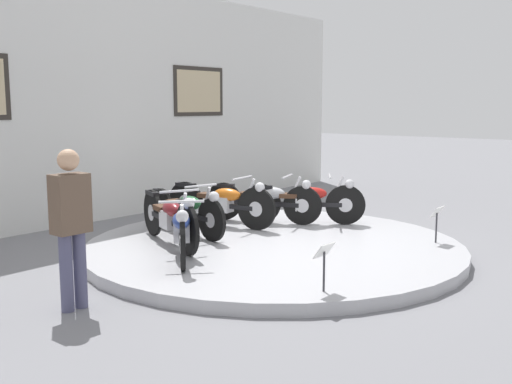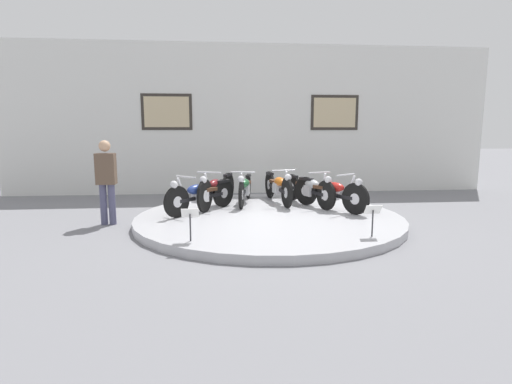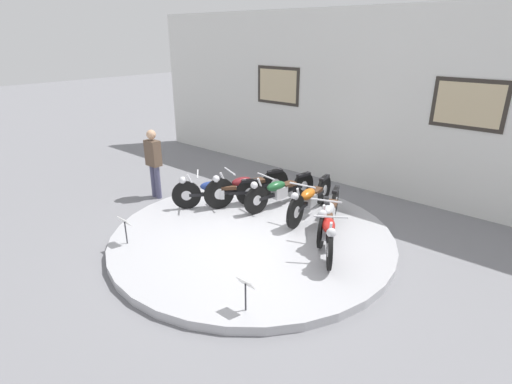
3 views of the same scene
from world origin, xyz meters
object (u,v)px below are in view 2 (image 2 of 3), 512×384
Objects in this scene: motorcycle_maroon at (217,189)px; visitor_standing at (106,178)px; motorcycle_green at (245,187)px; motorcycle_silver at (309,188)px; info_placard_front_left at (190,217)px; motorcycle_orange at (278,186)px; motorcycle_red at (331,192)px; motorcycle_blue at (200,194)px; info_placard_front_centre at (373,214)px.

visitor_standing is (-2.10, -0.87, 0.37)m from motorcycle_maroon.
motorcycle_maroon is 0.73m from motorcycle_green.
info_placard_front_left is (-2.46, -2.75, -0.01)m from motorcycle_silver.
motorcycle_silver is 1.15× the size of visitor_standing.
visitor_standing is at bearing -161.03° from motorcycle_orange.
motorcycle_orange is 1.35m from motorcycle_red.
motorcycle_red is (2.40, -0.58, -0.02)m from motorcycle_maroon.
visitor_standing is at bearing -168.31° from motorcycle_silver.
visitor_standing reaches higher than motorcycle_orange.
motorcycle_blue is at bearing -136.87° from motorcycle_green.
info_placard_front_left is 2.85m from info_placard_front_centre.
motorcycle_maroon is at bearing 131.79° from info_placard_front_centre.
motorcycle_blue reaches higher than motorcycle_green.
motorcycle_maroon is 3.69m from info_placard_front_centre.
motorcycle_red is 3.27× the size of info_placard_front_left.
motorcycle_orange reaches higher than motorcycle_blue.
motorcycle_maroon is at bearing -166.42° from motorcycle_orange.
motorcycle_silver is at bearing 13.49° from motorcycle_blue.
motorcycle_green is 3.26m from info_placard_front_left.
info_placard_front_centre is at bearing 0.00° from info_placard_front_left.
motorcycle_blue is 2.47m from motorcycle_silver.
visitor_standing is at bearing -170.80° from motorcycle_blue.
motorcycle_blue is at bearing -166.51° from motorcycle_silver.
motorcycle_maroon is 3.71× the size of info_placard_front_left.
motorcycle_blue is at bearing 142.16° from info_placard_front_centre.
motorcycle_silver is at bearing 119.61° from motorcycle_red.
visitor_standing is (-1.71, 1.88, 0.40)m from info_placard_front_left.
info_placard_front_centre is (2.46, -2.75, -0.03)m from motorcycle_maroon.
motorcycle_green reaches higher than info_placard_front_centre.
motorcycle_red is (2.73, -0.00, 0.01)m from motorcycle_blue.
visitor_standing reaches higher than motorcycle_green.
motorcycle_green is 1.46m from motorcycle_silver.
motorcycle_red is at bearing 91.57° from info_placard_front_centre.
motorcycle_maroon reaches higher than motorcycle_blue.
motorcycle_blue is 2.91× the size of info_placard_front_left.
motorcycle_green is 3.58m from info_placard_front_centre.
motorcycle_blue is 0.92× the size of visitor_standing.
motorcycle_green is at bearing 23.72° from visitor_standing.
motorcycle_green is (0.65, 0.34, -0.03)m from motorcycle_maroon.
info_placard_front_left is (-0.05, -2.17, -0.01)m from motorcycle_blue.
visitor_standing is at bearing 132.16° from info_placard_front_left.
motorcycle_maroon is 0.95× the size of motorcycle_orange.
visitor_standing is (-2.74, -1.21, 0.40)m from motorcycle_green.
info_placard_front_centre is (1.04, -3.09, -0.03)m from motorcycle_orange.
motorcycle_red reaches higher than info_placard_front_left.
visitor_standing reaches higher than motorcycle_silver.
motorcycle_maroon reaches higher than motorcycle_orange.
motorcycle_silver is at bearing -13.56° from motorcycle_green.
info_placard_front_left is 0.31× the size of visitor_standing.
motorcycle_blue is 1.35m from motorcycle_green.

